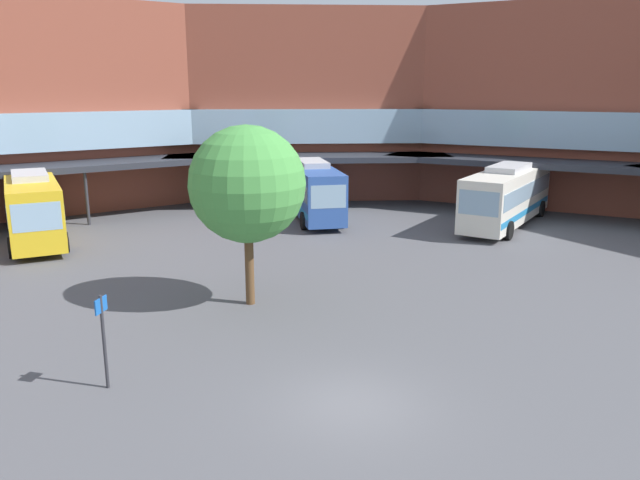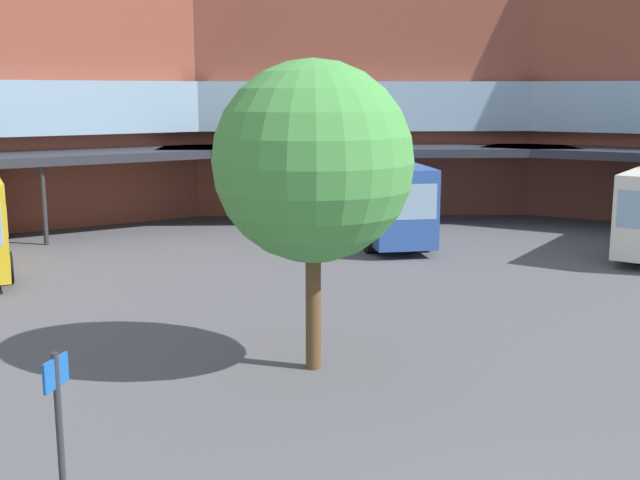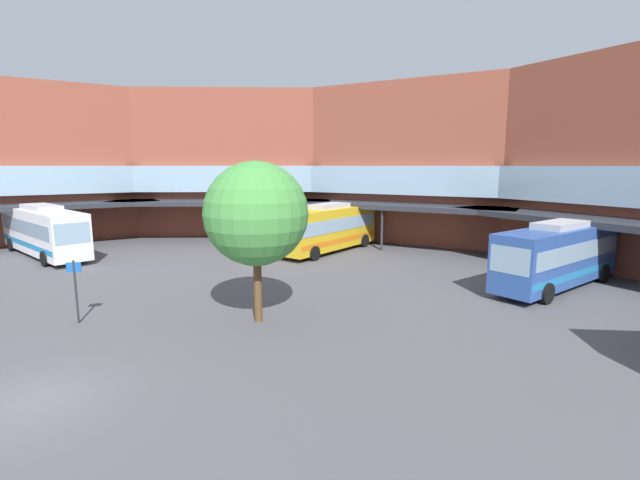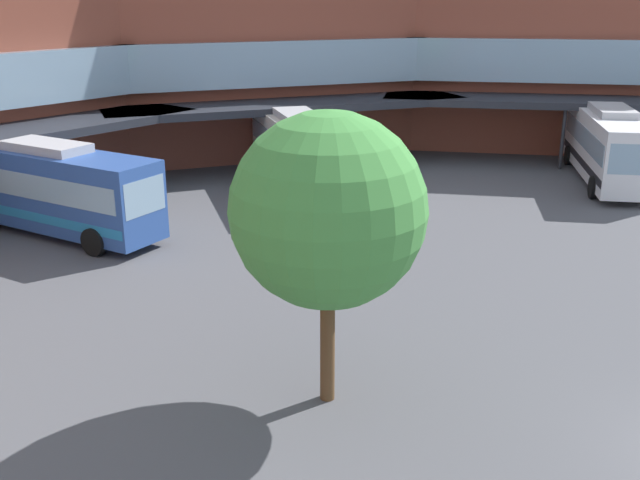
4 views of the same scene
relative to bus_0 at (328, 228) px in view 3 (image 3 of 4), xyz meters
The scene contains 7 objects.
ground_plane 25.63m from the bus_0, 66.54° to the right, with size 119.14×119.14×0.00m, color #515156.
station_building 11.43m from the bus_0, ahead, with size 77.81×42.49×14.27m.
bus_0 is the anchor object (origin of this frame).
bus_1 22.20m from the bus_0, 130.79° to the right, with size 12.49×3.20×4.00m.
bus_3 17.05m from the bus_0, ahead, with size 3.75×10.70×3.84m.
plaza_tree 17.39m from the bus_0, 57.09° to the right, with size 4.59×4.59×7.19m.
stop_sign_post 20.57m from the bus_0, 79.44° to the right, with size 0.34×0.54×2.86m.
Camera 3 is at (14.89, -2.95, 6.98)m, focal length 25.31 mm.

